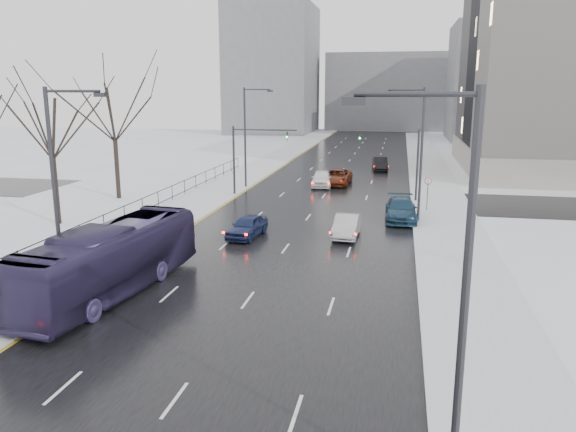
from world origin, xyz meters
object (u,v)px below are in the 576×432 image
Objects in this scene: mast_signal_right at (405,156)px; sedan_right_cross at (337,177)px; tree_park_d at (59,225)px; streetlight_r_mid at (418,148)px; sedan_center_far at (322,179)px; lamppost_r_mid at (472,215)px; mast_signal_left at (245,152)px; streetlight_r_near at (455,285)px; streetlight_l_near at (59,186)px; streetlight_l_far at (247,132)px; bus at (110,260)px; tree_park_e at (119,199)px; sedan_right_far at (401,210)px; no_uturn_sign at (428,184)px; sedan_center_near at (247,226)px; sedan_right_near at (347,226)px; sedan_right_distant at (380,164)px.

mast_signal_right reaches higher than sedan_right_cross.
tree_park_d is 27.24m from streetlight_r_mid.
mast_signal_right is 1.32× the size of sedan_center_far.
mast_signal_left reaches higher than lamppost_r_mid.
streetlight_l_near is at bearing 148.52° from streetlight_r_near.
streetlight_l_far is 30.72m from bus.
streetlight_r_near reaches higher than sedan_right_cross.
bus is at bearing -63.03° from tree_park_e.
streetlight_l_near is 2.04× the size of sedan_center_far.
tree_park_e is at bearing 123.59° from bus.
lamppost_r_mid is (2.83, -10.00, -2.67)m from streetlight_r_mid.
sedan_right_far is at bearing -27.80° from mast_signal_left.
streetlight_l_near reaches higher than no_uturn_sign.
tree_park_d is 10.01m from tree_park_e.
sedan_right_cross reaches higher than sedan_center_near.
bus reaches higher than no_uturn_sign.
sedan_right_near is 21.11m from sedan_right_cross.
bus is (-14.95, 11.55, -3.86)m from streetlight_r_near.
streetlight_r_near is 2.34× the size of lamppost_r_mid.
sedan_right_near is at bearing -50.85° from mast_signal_left.
no_uturn_sign is 27.56m from bus.
no_uturn_sign is 16.40m from sedan_center_near.
streetlight_r_near is 25.60m from sedan_right_near.
sedan_right_cross is (-8.70, 11.59, -1.46)m from no_uturn_sign.
streetlight_r_near reaches higher than sedan_right_near.
mast_signal_left is at bearing 135.52° from lamppost_r_mid.
streetlight_l_far is at bearing 143.70° from streetlight_r_mid.
mast_signal_right is 1.00× the size of mast_signal_left.
sedan_right_near is at bearing 51.57° from streetlight_l_near.
no_uturn_sign is 4.41m from sedan_right_far.
streetlight_l_far is at bearing 38.57° from tree_park_e.
sedan_center_near is 0.76× the size of sedan_right_cross.
mast_signal_left is at bearing 113.23° from sedan_center_near.
sedan_center_far reaches higher than sedan_right_cross.
streetlight_r_near is 19.28m from bus.
sedan_right_distant is at bearing 99.89° from lamppost_r_mid.
mast_signal_right is 10.72m from sedan_right_cross.
sedan_right_far is at bearing -37.24° from streetlight_l_far.
sedan_center_near is (5.05, -18.71, -4.83)m from streetlight_l_far.
streetlight_r_near is at bearing -56.87° from sedan_center_near.
bus is (1.39, -30.45, -3.86)m from streetlight_l_far.
streetlight_l_far is at bearing 112.37° from sedan_center_near.
mast_signal_left is at bearing 53.20° from tree_park_d.
sedan_right_near is (21.70, -9.30, 0.79)m from tree_park_e.
mast_signal_right is (25.13, 14.00, 4.11)m from tree_park_d.
streetlight_r_near reaches higher than mast_signal_left.
streetlight_r_near is 1.00× the size of streetlight_l_far.
tree_park_d is at bearing -135.16° from sedan_center_far.
sedan_right_near is 19.91m from sedan_center_far.
tree_park_d is 1.25× the size of streetlight_l_near.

